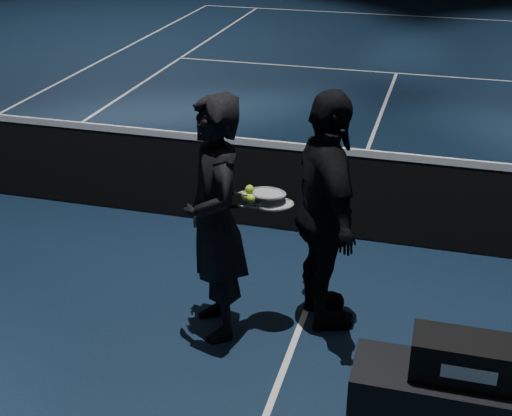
{
  "coord_description": "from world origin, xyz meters",
  "views": [
    {
      "loc": [
        0.93,
        -6.27,
        3.35
      ],
      "look_at": [
        -0.36,
        -1.64,
        1.03
      ],
      "focal_mm": 50.0,
      "sensor_mm": 36.0,
      "label": 1
    }
  ],
  "objects_px": {
    "player_a": "(215,220)",
    "player_b": "(327,213)",
    "player_bench": "(462,404)",
    "racket_lower": "(275,204)",
    "racket_bag": "(469,359)",
    "tennis_balls": "(249,195)",
    "racket_upper": "(267,193)"
  },
  "relations": [
    {
      "from": "player_bench",
      "to": "racket_lower",
      "type": "bearing_deg",
      "value": 149.96
    },
    {
      "from": "player_bench",
      "to": "tennis_balls",
      "type": "height_order",
      "value": "tennis_balls"
    },
    {
      "from": "player_b",
      "to": "racket_lower",
      "type": "distance_m",
      "value": 0.41
    },
    {
      "from": "racket_lower",
      "to": "racket_upper",
      "type": "distance_m",
      "value": 0.1
    },
    {
      "from": "racket_bag",
      "to": "player_b",
      "type": "xyz_separation_m",
      "value": [
        -1.1,
        1.0,
        0.4
      ]
    },
    {
      "from": "player_b",
      "to": "racket_upper",
      "type": "bearing_deg",
      "value": 81.94
    },
    {
      "from": "racket_lower",
      "to": "racket_upper",
      "type": "xyz_separation_m",
      "value": [
        -0.06,
        0.02,
        0.07
      ]
    },
    {
      "from": "player_a",
      "to": "player_b",
      "type": "bearing_deg",
      "value": 80.44
    },
    {
      "from": "player_bench",
      "to": "racket_lower",
      "type": "relative_size",
      "value": 2.1
    },
    {
      "from": "player_a",
      "to": "player_b",
      "type": "relative_size",
      "value": 1.0
    },
    {
      "from": "racket_lower",
      "to": "tennis_balls",
      "type": "bearing_deg",
      "value": 178.53
    },
    {
      "from": "racket_bag",
      "to": "player_b",
      "type": "height_order",
      "value": "player_b"
    },
    {
      "from": "player_a",
      "to": "racket_lower",
      "type": "xyz_separation_m",
      "value": [
        0.41,
        0.18,
        0.1
      ]
    },
    {
      "from": "tennis_balls",
      "to": "player_a",
      "type": "bearing_deg",
      "value": -155.54
    },
    {
      "from": "player_bench",
      "to": "player_b",
      "type": "height_order",
      "value": "player_b"
    },
    {
      "from": "player_a",
      "to": "tennis_balls",
      "type": "relative_size",
      "value": 16.09
    },
    {
      "from": "racket_bag",
      "to": "player_b",
      "type": "distance_m",
      "value": 1.54
    },
    {
      "from": "racket_bag",
      "to": "player_b",
      "type": "bearing_deg",
      "value": 137.55
    },
    {
      "from": "player_bench",
      "to": "player_a",
      "type": "xyz_separation_m",
      "value": [
        -1.88,
        0.66,
        0.75
      ]
    },
    {
      "from": "player_bench",
      "to": "player_a",
      "type": "bearing_deg",
      "value": 160.34
    },
    {
      "from": "tennis_balls",
      "to": "player_b",
      "type": "bearing_deg",
      "value": 22.86
    },
    {
      "from": "player_a",
      "to": "racket_upper",
      "type": "relative_size",
      "value": 2.84
    },
    {
      "from": "racket_lower",
      "to": "player_b",
      "type": "bearing_deg",
      "value": -0.0
    },
    {
      "from": "player_b",
      "to": "racket_upper",
      "type": "distance_m",
      "value": 0.49
    },
    {
      "from": "racket_bag",
      "to": "tennis_balls",
      "type": "xyz_separation_m",
      "value": [
        -1.65,
        0.77,
        0.58
      ]
    },
    {
      "from": "player_b",
      "to": "player_bench",
      "type": "bearing_deg",
      "value": -158.55
    },
    {
      "from": "racket_bag",
      "to": "player_bench",
      "type": "bearing_deg",
      "value": 0.0
    },
    {
      "from": "player_a",
      "to": "player_bench",
      "type": "bearing_deg",
      "value": 37.67
    },
    {
      "from": "player_a",
      "to": "tennis_balls",
      "type": "bearing_deg",
      "value": 81.56
    },
    {
      "from": "player_bench",
      "to": "player_b",
      "type": "distance_m",
      "value": 1.67
    },
    {
      "from": "racket_bag",
      "to": "racket_lower",
      "type": "xyz_separation_m",
      "value": [
        -1.47,
        0.84,
        0.5
      ]
    },
    {
      "from": "player_a",
      "to": "racket_bag",
      "type": "bearing_deg",
      "value": 37.67
    }
  ]
}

